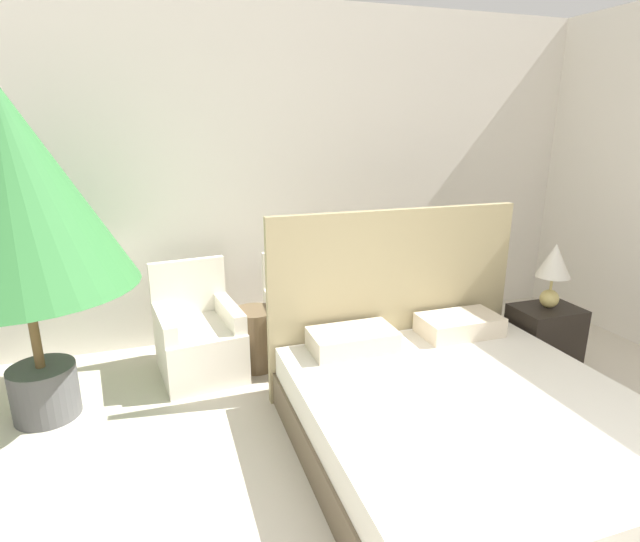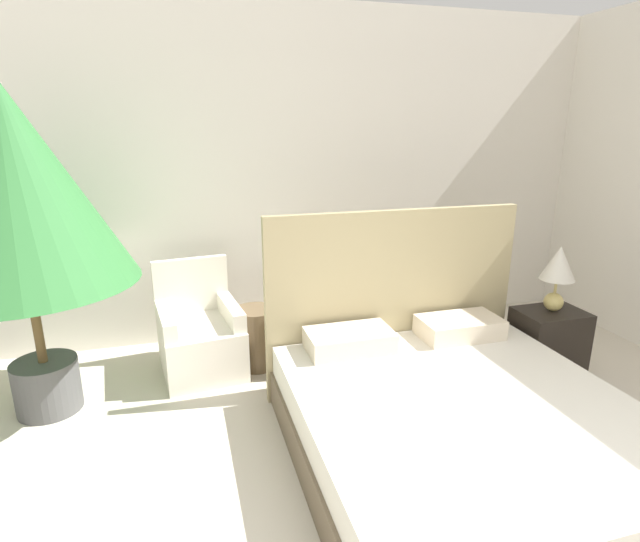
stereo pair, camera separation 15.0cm
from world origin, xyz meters
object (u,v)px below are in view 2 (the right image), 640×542
object	(u,v)px
armchair_near_window_left	(200,340)
nightstand	(547,344)
table_lamp	(558,269)
potted_palm	(13,190)
armchair_near_window_right	(306,328)
bed	(455,418)
side_table	(256,337)

from	to	relation	value
armchair_near_window_left	nightstand	world-z (taller)	armchair_near_window_left
nightstand	table_lamp	bearing A→B (deg)	41.04
table_lamp	potted_palm	bearing A→B (deg)	171.66
armchair_near_window_right	potted_palm	distance (m)	2.31
bed	potted_palm	world-z (taller)	potted_palm
potted_palm	armchair_near_window_left	bearing A→B (deg)	16.44
table_lamp	armchair_near_window_right	bearing A→B (deg)	153.87
table_lamp	side_table	distance (m)	2.38
table_lamp	side_table	bearing A→B (deg)	159.75
bed	potted_palm	distance (m)	2.99
potted_palm	nightstand	xyz separation A→B (m)	(3.62, -0.54, -1.24)
armchair_near_window_left	armchair_near_window_right	bearing A→B (deg)	-7.05
bed	potted_palm	xyz separation A→B (m)	(-2.42, 1.23, 1.25)
bed	side_table	size ratio (longest dim) A/B	4.20
nightstand	side_table	world-z (taller)	nightstand
side_table	armchair_near_window_left	bearing A→B (deg)	173.63
nightstand	potted_palm	bearing A→B (deg)	171.49
potted_palm	nightstand	world-z (taller)	potted_palm
bed	nightstand	xyz separation A→B (m)	(1.21, 0.69, 0.01)
armchair_near_window_right	nightstand	world-z (taller)	armchair_near_window_right
armchair_near_window_left	bed	bearing A→B (deg)	-55.51
bed	armchair_near_window_left	bearing A→B (deg)	131.55
potted_palm	nightstand	distance (m)	3.87
nightstand	side_table	size ratio (longest dim) A/B	1.11
table_lamp	side_table	xyz separation A→B (m)	(-2.15, 0.79, -0.63)
armchair_near_window_left	side_table	xyz separation A→B (m)	(0.44, -0.05, -0.01)
side_table	potted_palm	bearing A→B (deg)	-170.04
bed	nightstand	world-z (taller)	bed
nightstand	table_lamp	distance (m)	0.60
bed	side_table	xyz separation A→B (m)	(-0.93, 1.50, -0.02)
armchair_near_window_right	nightstand	xyz separation A→B (m)	(1.71, -0.85, 0.01)
bed	armchair_near_window_left	distance (m)	2.06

